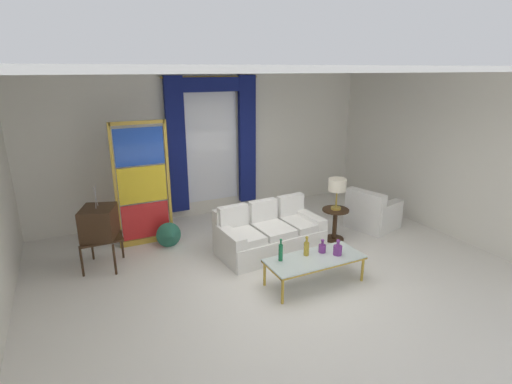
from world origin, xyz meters
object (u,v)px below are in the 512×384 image
(coffee_table, at_px, (315,260))
(bottle_amber_squat, at_px, (281,252))
(bottle_blue_decanter, at_px, (306,248))
(round_side_table, at_px, (335,222))
(bottle_crystal_tall, at_px, (338,249))
(couch_white_long, at_px, (268,234))
(armchair_white, at_px, (372,214))
(table_lamp_brass, at_px, (337,186))
(vintage_tv, at_px, (99,224))
(stained_glass_divider, at_px, (143,187))
(bottle_ruby_flask, at_px, (322,248))
(peacock_figurine, at_px, (170,236))

(coffee_table, xyz_separation_m, bottle_amber_squat, (-0.49, 0.14, 0.17))
(bottle_blue_decanter, distance_m, round_side_table, 1.63)
(bottle_crystal_tall, bearing_deg, bottle_blue_decanter, 156.12)
(bottle_crystal_tall, bearing_deg, couch_white_long, 108.49)
(bottle_crystal_tall, distance_m, bottle_amber_squat, 0.87)
(armchair_white, relative_size, table_lamp_brass, 1.75)
(vintage_tv, bearing_deg, couch_white_long, -12.99)
(coffee_table, relative_size, vintage_tv, 1.07)
(bottle_crystal_tall, relative_size, stained_glass_divider, 0.11)
(bottle_ruby_flask, relative_size, armchair_white, 0.21)
(bottle_crystal_tall, bearing_deg, armchair_white, 35.84)
(vintage_tv, bearing_deg, coffee_table, -34.74)
(armchair_white, bearing_deg, peacock_figurine, 167.81)
(bottle_amber_squat, bearing_deg, coffee_table, -16.35)
(bottle_ruby_flask, height_order, stained_glass_divider, stained_glass_divider)
(couch_white_long, height_order, bottle_amber_squat, couch_white_long)
(bottle_amber_squat, xyz_separation_m, armchair_white, (2.70, 1.14, -0.26))
(bottle_ruby_flask, bearing_deg, coffee_table, -152.01)
(bottle_ruby_flask, bearing_deg, bottle_crystal_tall, -47.20)
(armchair_white, bearing_deg, coffee_table, -149.94)
(peacock_figurine, xyz_separation_m, table_lamp_brass, (2.80, -0.97, 0.81))
(bottle_amber_squat, relative_size, peacock_figurine, 0.56)
(bottle_amber_squat, height_order, stained_glass_divider, stained_glass_divider)
(bottle_crystal_tall, distance_m, stained_glass_divider, 3.46)
(couch_white_long, relative_size, coffee_table, 1.26)
(coffee_table, height_order, bottle_blue_decanter, bottle_blue_decanter)
(peacock_figurine, bearing_deg, bottle_blue_decanter, -52.28)
(round_side_table, bearing_deg, coffee_table, -136.97)
(armchair_white, height_order, stained_glass_divider, stained_glass_divider)
(coffee_table, relative_size, bottle_amber_squat, 4.25)
(bottle_amber_squat, xyz_separation_m, round_side_table, (1.70, 0.99, -0.19))
(couch_white_long, distance_m, round_side_table, 1.31)
(stained_glass_divider, distance_m, round_side_table, 3.48)
(couch_white_long, distance_m, peacock_figurine, 1.71)
(coffee_table, bearing_deg, table_lamp_brass, 43.03)
(bottle_blue_decanter, bearing_deg, armchair_white, 26.87)
(bottle_amber_squat, xyz_separation_m, table_lamp_brass, (1.70, 0.99, 0.48))
(peacock_figurine, bearing_deg, bottle_crystal_tall, -47.96)
(round_side_table, bearing_deg, armchair_white, 8.57)
(coffee_table, xyz_separation_m, vintage_tv, (-2.72, 1.89, 0.35))
(bottle_blue_decanter, bearing_deg, bottle_crystal_tall, -23.88)
(stained_glass_divider, relative_size, round_side_table, 3.70)
(couch_white_long, xyz_separation_m, vintage_tv, (-2.63, 0.61, 0.42))
(stained_glass_divider, height_order, table_lamp_brass, stained_glass_divider)
(stained_glass_divider, bearing_deg, coffee_table, -52.36)
(couch_white_long, xyz_separation_m, table_lamp_brass, (1.30, -0.15, 0.72))
(peacock_figurine, bearing_deg, bottle_amber_squat, -60.57)
(bottle_amber_squat, bearing_deg, peacock_figurine, 119.43)
(bottle_ruby_flask, distance_m, round_side_table, 1.44)
(bottle_ruby_flask, distance_m, peacock_figurine, 2.70)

